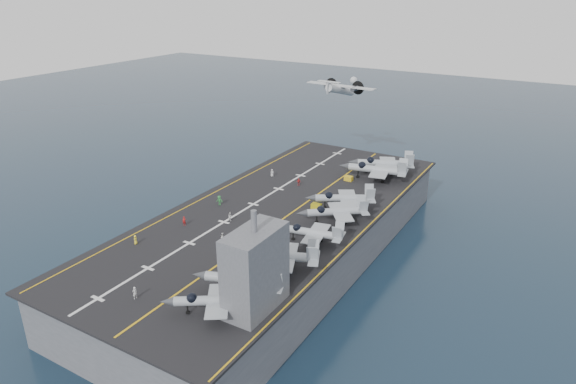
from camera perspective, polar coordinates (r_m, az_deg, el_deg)
The scene contains 28 objects.
ground at distance 108.18m, azimuth -1.09°, elevation -7.08°, with size 500.00×500.00×0.00m, color #142135.
hull at distance 105.83m, azimuth -1.11°, elevation -4.72°, with size 36.00×90.00×10.00m, color #56595E.
flight_deck at distance 103.58m, azimuth -1.13°, elevation -2.15°, with size 38.00×92.00×0.40m, color black.
foul_line at distance 102.08m, azimuth 0.30°, elevation -2.39°, with size 0.35×90.00×0.02m, color gold.
landing_centerline at distance 106.52m, azimuth -3.88°, elevation -1.36°, with size 0.50×90.00×0.02m, color silver.
deck_edge_port at distance 112.69m, azimuth -8.50°, elevation -0.21°, with size 0.25×90.00×0.02m, color gold.
deck_edge_stbd at distance 95.93m, azimuth 8.33°, elevation -4.33°, with size 0.25×90.00×0.02m, color gold.
island_superstructure at distance 70.37m, azimuth -3.68°, elevation -7.64°, with size 5.00×10.00×15.00m, color #56595E, non-canonical shape.
fighter_jet_0 at distance 72.60m, azimuth -8.36°, elevation -11.74°, with size 15.31×14.12×4.42m, color #969EA5, non-canonical shape.
fighter_jet_1 at distance 76.09m, azimuth -4.91°, elevation -9.63°, with size 16.39×13.49×4.89m, color #949AA3, non-canonical shape.
fighter_jet_2 at distance 81.81m, azimuth -0.91°, elevation -7.04°, with size 17.11×14.63×5.02m, color gray, non-canonical shape.
fighter_jet_3 at distance 89.84m, azimuth 2.72°, elevation -4.46°, with size 14.16×10.77×4.44m, color #9CA4AD, non-canonical shape.
fighter_jet_4 at distance 97.90m, azimuth 5.43°, elevation -2.10°, with size 16.42×15.60×4.75m, color gray, non-canonical shape.
fighter_jet_5 at distance 104.00m, azimuth 6.28°, elevation -0.60°, with size 16.84×15.15×4.88m, color gray, non-canonical shape.
fighter_jet_7 at distance 120.23m, azimuth 9.87°, elevation 2.54°, with size 17.55×13.38×5.50m, color gray, non-canonical shape.
fighter_jet_8 at distance 125.03m, azimuth 10.72°, elevation 3.22°, with size 18.41×15.81×5.39m, color gray, non-canonical shape.
tow_cart_a at distance 85.95m, azimuth -6.36°, elevation -7.04°, with size 2.62×2.06×1.38m, color gold, non-canonical shape.
tow_cart_b at distance 103.99m, azimuth 3.17°, elevation -1.61°, with size 1.95×1.28×1.16m, color gold, non-canonical shape.
tow_cart_c at distance 119.69m, azimuth 6.74°, elevation 1.52°, with size 1.86×1.21×1.12m, color gold, non-canonical shape.
crew_0 at distance 94.05m, azimuth -16.59°, elevation -5.10°, with size 1.03×1.19×1.66m, color yellow.
crew_1 at distance 98.83m, azimuth -11.46°, elevation -3.17°, with size 1.24×1.02×1.77m, color #B21919.
crew_2 at distance 99.43m, azimuth -6.45°, elevation -2.71°, with size 1.20×1.00×1.71m, color silver.
crew_3 at distance 106.53m, azimuth -7.63°, elevation -0.93°, with size 1.40×1.11×2.04m, color #288536.
crew_4 at distance 115.99m, azimuth 1.19°, elevation 1.15°, with size 1.14×0.86×1.74m, color red.
crew_5 at distance 121.50m, azimuth -1.78°, elevation 2.15°, with size 1.16×1.28×1.77m, color silver.
crew_6 at distance 78.67m, azimuth -16.66°, elevation -10.68°, with size 0.97×1.29×1.96m, color silver.
crew_7 at distance 91.71m, azimuth -7.25°, elevation -4.99°, with size 0.88×1.15×1.72m, color silver.
transport_plane at distance 151.64m, azimuth 5.84°, elevation 11.20°, with size 22.64×16.36×5.09m, color #B9BBBE, non-canonical shape.
Camera 1 is at (49.99, -80.10, 52.79)m, focal length 32.00 mm.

